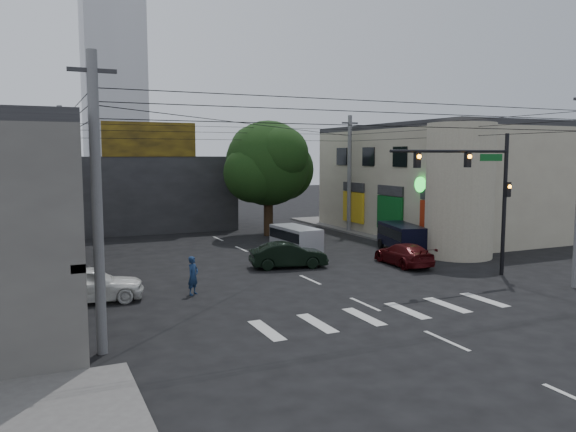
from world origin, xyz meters
TOP-DOWN VIEW (x-y plane):
  - ground at (0.00, 0.00)m, footprint 160.00×160.00m
  - sidewalk_far_right at (18.00, 18.00)m, footprint 16.00×16.00m
  - building_right at (18.00, 13.00)m, footprint 14.00×18.00m
  - corner_column at (11.00, 4.00)m, footprint 4.00×4.00m
  - building_far at (-4.00, 26.00)m, footprint 14.00×10.00m
  - billboard at (-4.00, 21.10)m, footprint 7.00×0.30m
  - tower_distant at (0.00, 70.00)m, footprint 9.00×9.00m
  - street_tree at (4.00, 17.00)m, footprint 6.40×6.40m
  - traffic_gantry at (7.82, -1.00)m, footprint 7.10×0.35m
  - utility_pole_near_left at (-10.50, -4.50)m, footprint 0.32×0.32m
  - utility_pole_far_left at (-10.50, 16.00)m, footprint 0.32×0.32m
  - utility_pole_far_right at (10.50, 16.00)m, footprint 0.32×0.32m
  - dark_sedan at (0.29, 5.22)m, footprint 3.20×4.79m
  - white_compact at (-10.33, 2.11)m, footprint 2.81×4.91m
  - maroon_sedan at (6.41, 3.16)m, footprint 2.28×4.50m
  - silver_minivan at (2.41, 8.76)m, footprint 4.17×2.11m
  - navy_van at (8.86, 6.75)m, footprint 5.23×3.85m
  - traffic_officer at (-6.00, 1.53)m, footprint 1.03×1.02m

SIDE VIEW (x-z plane):
  - ground at x=0.00m, z-range 0.00..0.00m
  - sidewalk_far_right at x=18.00m, z-range 0.00..0.15m
  - maroon_sedan at x=6.41m, z-range 0.00..1.24m
  - dark_sedan at x=0.29m, z-range 0.00..1.38m
  - white_compact at x=-10.33m, z-range 0.00..1.54m
  - traffic_officer at x=-6.00m, z-range 0.00..1.71m
  - silver_minivan at x=2.41m, z-range 0.00..1.72m
  - navy_van at x=8.86m, z-range 0.00..1.76m
  - building_far at x=-4.00m, z-range 0.00..6.00m
  - building_right at x=18.00m, z-range 0.00..8.00m
  - corner_column at x=11.00m, z-range 0.00..8.00m
  - utility_pole_near_left at x=-10.50m, z-range 0.00..9.20m
  - utility_pole_far_left at x=-10.50m, z-range 0.00..9.20m
  - utility_pole_far_right at x=10.50m, z-range 0.00..9.20m
  - traffic_gantry at x=7.82m, z-range 1.23..8.43m
  - street_tree at x=4.00m, z-range 1.12..9.82m
  - billboard at x=-4.00m, z-range 6.00..8.60m
  - tower_distant at x=0.00m, z-range 0.00..44.00m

